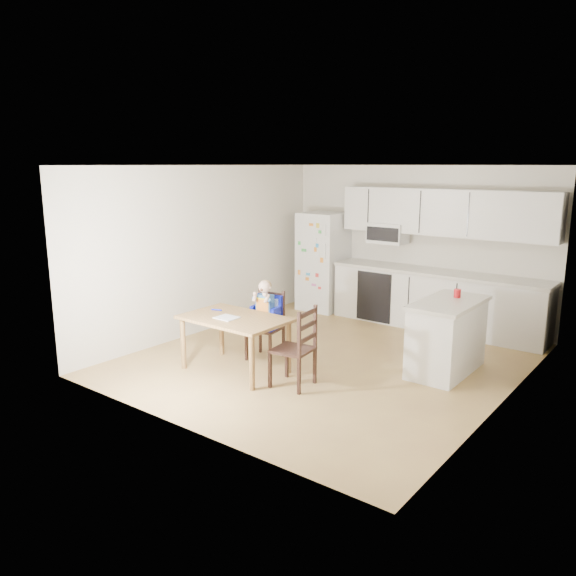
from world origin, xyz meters
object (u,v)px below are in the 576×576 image
(kitchen_island, at_px, (447,336))
(chair_booster, at_px, (266,311))
(red_cup, at_px, (457,293))
(refrigerator, at_px, (323,262))
(dining_table, at_px, (235,324))
(chair_side, at_px, (300,343))

(kitchen_island, relative_size, chair_booster, 1.16)
(red_cup, distance_m, chair_booster, 2.42)
(red_cup, xyz_separation_m, chair_booster, (-2.09, -1.18, -0.32))
(refrigerator, bearing_deg, dining_table, -74.82)
(refrigerator, height_order, chair_booster, refrigerator)
(kitchen_island, bearing_deg, chair_booster, -155.43)
(refrigerator, bearing_deg, red_cup, -25.42)
(refrigerator, relative_size, chair_booster, 1.61)
(refrigerator, distance_m, dining_table, 3.32)
(chair_side, bearing_deg, chair_booster, -127.42)
(red_cup, height_order, chair_side, red_cup)
(chair_booster, bearing_deg, chair_side, -39.79)
(kitchen_island, bearing_deg, red_cup, 87.68)
(red_cup, bearing_deg, chair_side, -123.33)
(kitchen_island, distance_m, red_cup, 0.55)
(kitchen_island, distance_m, dining_table, 2.60)
(chair_side, bearing_deg, refrigerator, -157.32)
(kitchen_island, height_order, dining_table, kitchen_island)
(kitchen_island, xyz_separation_m, dining_table, (-2.07, -1.57, 0.14))
(refrigerator, xyz_separation_m, chair_side, (1.81, -3.14, -0.31))
(refrigerator, xyz_separation_m, dining_table, (0.87, -3.20, -0.25))
(red_cup, bearing_deg, kitchen_island, -92.32)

